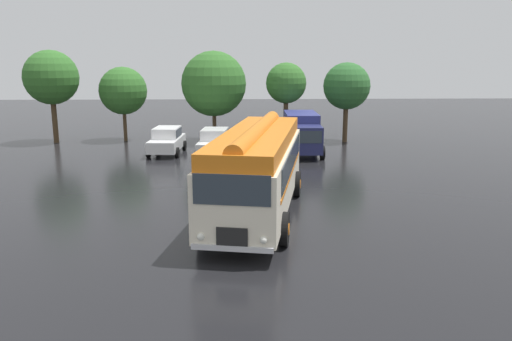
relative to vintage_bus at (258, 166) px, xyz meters
name	(u,v)px	position (x,y,z in m)	size (l,w,h in m)	color
ground_plane	(244,221)	(-0.53, -0.78, -1.89)	(120.00, 120.00, 0.00)	black
vintage_bus	(258,166)	(0.00, 0.00, 0.00)	(4.31, 10.37, 3.49)	silver
car_near_left	(167,140)	(-5.17, 13.08, -1.05)	(2.17, 4.30, 1.66)	silver
car_mid_left	(215,142)	(-2.14, 12.26, -1.05)	(2.23, 4.33, 1.66)	silver
car_mid_right	(253,141)	(0.26, 12.79, -1.05)	(2.24, 4.34, 1.66)	#4C5156
box_van	(302,132)	(3.36, 13.00, -0.53)	(2.45, 5.82, 2.50)	navy
tree_far_left	(53,78)	(-13.68, 17.95, 2.68)	(3.80, 3.80, 6.52)	#4C3823
tree_left_of_centre	(122,90)	(-9.05, 18.54, 1.79)	(3.43, 3.43, 5.36)	#4C3823
tree_centre	(215,84)	(-2.29, 17.71, 2.25)	(4.61, 4.61, 6.47)	#4C3823
tree_right_of_centre	(285,83)	(2.66, 16.97, 2.36)	(2.84, 2.84, 5.66)	#4C3823
tree_far_right	(347,87)	(7.11, 17.38, 2.07)	(3.33, 3.33, 5.67)	#4C3823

